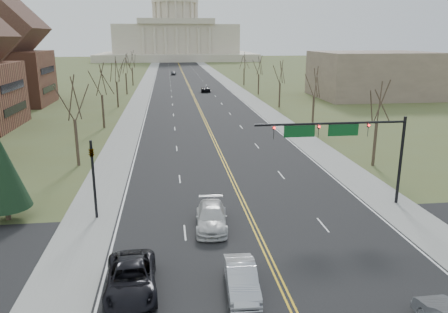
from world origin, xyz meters
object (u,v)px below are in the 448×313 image
object	(u,v)px
car_sb_outer_lead	(131,279)
car_far_nb	(206,89)
signal_left	(93,171)
signal_mast	(342,136)
car_sb_inner_second	(211,217)
car_far_sb	(173,73)
car_sb_inner_lead	(241,279)

from	to	relation	value
car_sb_outer_lead	car_far_nb	distance (m)	88.37
signal_left	car_sb_outer_lead	xyz separation A→B (m)	(3.37, -10.53, -2.90)
signal_mast	car_sb_inner_second	world-z (taller)	signal_mast
car_sb_outer_lead	car_far_sb	xyz separation A→B (m)	(4.51, 138.72, -0.07)
signal_left	signal_mast	bearing A→B (deg)	-0.00
signal_mast	car_sb_inner_lead	world-z (taller)	signal_mast
car_far_sb	car_sb_inner_second	bearing A→B (deg)	-86.90
car_sb_outer_lead	car_far_nb	xyz separation A→B (m)	(11.66, 87.60, -0.12)
car_sb_outer_lead	car_far_sb	world-z (taller)	car_sb_outer_lead
signal_left	car_sb_outer_lead	size ratio (longest dim) A/B	1.04
signal_left	car_far_nb	bearing A→B (deg)	78.96
car_sb_inner_second	car_far_nb	world-z (taller)	car_sb_inner_second
signal_left	car_sb_inner_second	world-z (taller)	signal_left
car_far_nb	car_far_sb	distance (m)	51.62
signal_mast	car_far_nb	bearing A→B (deg)	92.91
car_sb_inner_lead	car_sb_outer_lead	world-z (taller)	car_sb_outer_lead
car_far_sb	car_sb_inner_lead	bearing A→B (deg)	-86.60
car_sb_inner_lead	signal_mast	bearing A→B (deg)	51.52
car_sb_outer_lead	car_far_nb	bearing A→B (deg)	79.40
signal_mast	car_far_sb	bearing A→B (deg)	94.93
signal_mast	car_sb_inner_second	bearing A→B (deg)	-164.87
car_sb_inner_lead	car_sb_outer_lead	distance (m)	5.86
car_sb_outer_lead	car_far_sb	size ratio (longest dim) A/B	1.33
car_far_nb	car_far_sb	bearing A→B (deg)	-77.91
car_sb_outer_lead	car_far_nb	world-z (taller)	car_sb_outer_lead
car_sb_inner_lead	car_sb_inner_second	world-z (taller)	car_sb_inner_second
car_sb_inner_lead	car_far_nb	xyz separation A→B (m)	(5.83, 88.27, -0.08)
signal_mast	car_sb_inner_second	distance (m)	11.97
signal_mast	car_sb_inner_second	size ratio (longest dim) A/B	2.26
signal_left	car_sb_inner_second	bearing A→B (deg)	-18.63
car_sb_inner_second	car_far_nb	xyz separation A→B (m)	(6.60, 79.92, -0.10)
car_sb_inner_second	car_far_sb	world-z (taller)	car_sb_inner_second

